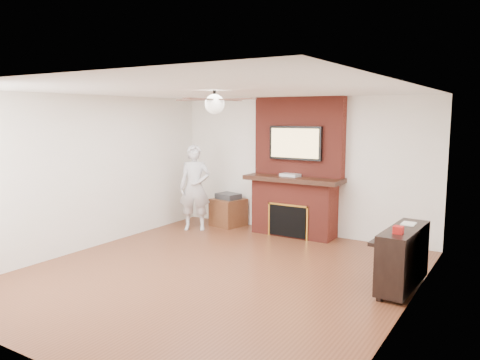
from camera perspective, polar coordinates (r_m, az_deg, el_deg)
The scene contains 13 objects.
room_shell at distance 6.30m, azimuth -3.04°, elevation -0.55°, with size 5.36×5.86×2.86m.
fireplace at distance 8.53m, azimuth 6.81°, elevation -0.09°, with size 1.78×0.64×2.50m.
tv at distance 8.42m, azimuth 6.75°, elevation 4.50°, with size 1.00×0.08×0.60m.
ceiling_fan at distance 6.24m, azimuth -3.12°, elevation 9.33°, with size 1.21×1.21×0.31m.
person at distance 8.90m, azimuth -5.52°, elevation -0.92°, with size 0.60×0.40×1.63m, color silver.
side_table at distance 9.28m, azimuth -1.43°, elevation -3.76°, with size 0.67×0.67×0.64m.
piano at distance 6.28m, azimuth 19.19°, elevation -8.77°, with size 0.49×1.22×0.88m.
cable_box at distance 8.46m, azimuth 6.14°, elevation 0.60°, with size 0.35×0.20×0.05m, color silver.
candle_orange at distance 8.55m, azimuth 5.26°, elevation -6.47°, with size 0.06×0.06×0.11m, color orange.
candle_green at distance 8.55m, azimuth 6.64°, elevation -6.58°, with size 0.07×0.07×0.08m, color #436E2C.
candle_cream at distance 8.49m, azimuth 7.01°, elevation -6.59°, with size 0.08×0.08×0.11m, color beige.
candle_blue at distance 8.46m, azimuth 6.64°, elevation -6.78°, with size 0.06×0.06×0.07m, color #345E9E.
candle_green_extra at distance 8.67m, azimuth 4.91°, elevation -6.35°, with size 0.07×0.07×0.08m, color #2B6D2F.
Camera 1 is at (3.57, -5.11, 2.18)m, focal length 35.00 mm.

